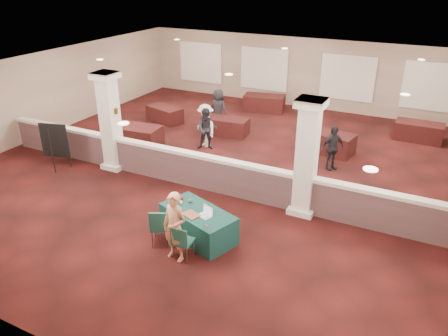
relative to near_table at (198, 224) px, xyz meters
The scene contains 33 objects.
ground 3.99m from the near_table, 105.30° to the left, with size 16.00×16.00×0.00m, color #3F110F.
wall_back 11.94m from the near_table, 95.07° to the left, with size 16.00×0.04×3.20m, color #84675B.
wall_front 4.47m from the near_table, 104.13° to the right, with size 16.00×0.04×3.20m, color #84675B.
wall_left 9.90m from the near_table, 157.04° to the left, with size 0.04×16.00×3.20m, color #84675B.
ceiling 4.88m from the near_table, 105.30° to the left, with size 16.00×16.00×0.02m, color white.
partition_wall 2.57m from the near_table, 114.20° to the left, with size 15.60×0.28×1.10m.
column_left 5.27m from the near_table, 152.84° to the left, with size 0.72×0.72×3.20m.
column_right 3.30m from the near_table, 50.11° to the left, with size 0.72×0.72×3.20m.
sconce_left 5.61m from the near_table, 154.20° to the left, with size 0.12×0.12×0.18m.
sconce_right 5.13m from the near_table, 151.33° to the left, with size 0.12×0.12×0.18m.
near_table is the anchor object (origin of this frame).
conf_chair_main 0.99m from the near_table, 83.08° to the right, with size 0.46×0.47×0.87m.
conf_chair_side 0.98m from the near_table, 130.15° to the right, with size 0.65×0.65×0.98m.
easel_board 6.26m from the near_table, 167.60° to the left, with size 0.93×0.55×1.61m.
woman 1.11m from the near_table, 91.30° to the right, with size 0.61×0.40×1.68m, color #E5A363.
far_table_front_left 6.55m from the near_table, 140.83° to the left, with size 1.96×0.98×0.80m, color black.
far_table_front_center 7.30m from the near_table, 110.60° to the left, with size 1.63×0.82×0.66m, color black.
far_table_front_right 6.99m from the near_table, 77.82° to the left, with size 1.83×0.91×0.74m, color black.
far_table_back_left 9.04m from the near_table, 128.95° to the left, with size 1.59×0.79×0.64m, color black.
far_table_back_center 10.61m from the near_table, 103.06° to the left, with size 1.84×0.92×0.75m, color black.
far_table_back_right 10.48m from the near_table, 65.74° to the left, with size 1.74×0.87×0.71m, color black.
attendee_a 5.73m from the near_table, 116.47° to the left, with size 0.74×0.41×1.55m, color black.
attendee_b 6.03m from the near_table, 117.05° to the left, with size 1.03×0.47×1.61m, color silver.
attendee_c 5.80m from the near_table, 70.44° to the left, with size 0.88×0.42×1.51m, color black.
attendee_d 8.03m from the near_table, 113.76° to the left, with size 0.81×0.44×1.64m, color black.
laptop_base 0.49m from the near_table, 29.21° to the right, with size 0.33×0.23×0.02m, color silver.
laptop_screen 0.59m from the near_table, ahead, with size 0.33×0.01×0.22m, color silver.
screen_glow 0.57m from the near_table, ahead, with size 0.30×0.00×0.19m, color silver.
knitting 0.46m from the near_table, 98.44° to the right, with size 0.40×0.30×0.03m, color #D55B22.
yarn_cream 0.71m from the near_table, behind, with size 0.11×0.11×0.11m, color beige.
yarn_red 0.82m from the near_table, 156.17° to the left, with size 0.10×0.10×0.10m, color maroon.
yarn_grey 0.63m from the near_table, 145.32° to the left, with size 0.10×0.10×0.10m, color #444449.
scissors 0.81m from the near_table, 43.05° to the right, with size 0.12×0.03×0.01m, color red.
Camera 1 is at (5.74, -11.76, 6.19)m, focal length 35.00 mm.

